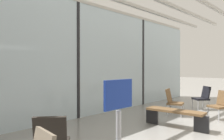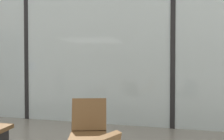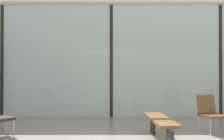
% 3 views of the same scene
% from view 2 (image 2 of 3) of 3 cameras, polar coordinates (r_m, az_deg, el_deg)
% --- Properties ---
extents(glass_curtain_wall, '(14.00, 0.08, 3.60)m').
position_cam_2_polar(glass_curtain_wall, '(5.81, -21.48, 5.76)').
color(glass_curtain_wall, silver).
rests_on(glass_curtain_wall, ground).
extents(window_mullion_1, '(0.10, 0.12, 3.60)m').
position_cam_2_polar(window_mullion_1, '(5.81, -21.48, 5.76)').
color(window_mullion_1, black).
rests_on(window_mullion_1, ground).
extents(window_mullion_2, '(0.10, 0.12, 3.60)m').
position_cam_2_polar(window_mullion_2, '(4.76, 15.77, 6.81)').
color(window_mullion_2, black).
rests_on(window_mullion_2, ground).
extents(parked_airplane, '(12.65, 3.90, 3.90)m').
position_cam_2_polar(parked_airplane, '(11.47, -5.38, 4.37)').
color(parked_airplane, '#B2BCD6').
rests_on(parked_airplane, ground).
extents(lounge_chair_1, '(0.61, 0.64, 0.87)m').
position_cam_2_polar(lounge_chair_1, '(3.02, -6.19, -14.95)').
color(lounge_chair_1, brown).
rests_on(lounge_chair_1, ground).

